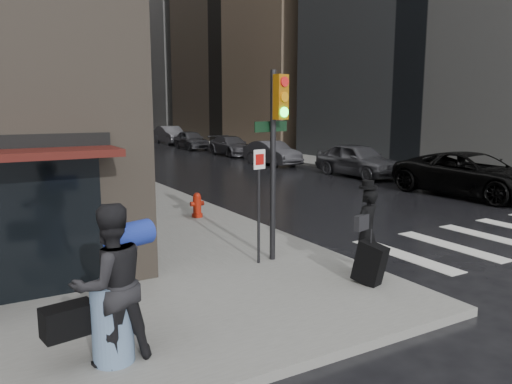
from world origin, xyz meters
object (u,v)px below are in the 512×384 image
at_px(parked_car_0, 473,175).
at_px(parked_car_4, 191,140).
at_px(man_overcoat, 367,236).
at_px(fire_hydrant, 197,206).
at_px(man_jeans, 109,284).
at_px(parked_car_2, 272,153).
at_px(parked_car_1, 358,160).
at_px(traffic_light, 275,140).
at_px(parked_car_5, 171,135).
at_px(parked_car_3, 231,146).

distance_m(parked_car_0, parked_car_4, 25.37).
height_order(man_overcoat, parked_car_0, man_overcoat).
height_order(man_overcoat, fire_hydrant, man_overcoat).
height_order(man_jeans, parked_car_2, man_jeans).
height_order(man_overcoat, parked_car_1, man_overcoat).
distance_m(traffic_light, parked_car_1, 14.83).
height_order(man_overcoat, parked_car_5, man_overcoat).
bearing_deg(parked_car_0, parked_car_1, 86.17).
bearing_deg(parked_car_5, parked_car_1, -89.92).
bearing_deg(parked_car_0, parked_car_5, 85.70).
relative_size(parked_car_1, parked_car_4, 1.10).
xyz_separation_m(fire_hydrant, parked_car_0, (10.79, -1.25, 0.35)).
relative_size(parked_car_0, parked_car_2, 1.42).
xyz_separation_m(parked_car_2, parked_car_4, (0.20, 12.68, 0.05)).
relative_size(traffic_light, parked_car_5, 0.81).
bearing_deg(man_jeans, traffic_light, -157.49).
distance_m(parked_car_3, parked_car_5, 12.68).
height_order(man_overcoat, parked_car_2, man_overcoat).
bearing_deg(parked_car_2, parked_car_5, 84.23).
bearing_deg(traffic_light, man_overcoat, -69.67).
xyz_separation_m(traffic_light, fire_hydrant, (0.28, 4.71, -2.22)).
distance_m(fire_hydrant, parked_car_3, 20.54).
bearing_deg(fire_hydrant, man_jeans, -120.75).
xyz_separation_m(fire_hydrant, parked_car_1, (10.70, 5.09, 0.34)).
relative_size(man_jeans, parked_car_3, 0.45).
bearing_deg(parked_car_2, parked_car_0, -88.40).
relative_size(fire_hydrant, parked_car_0, 0.12).
bearing_deg(parked_car_2, traffic_light, -125.02).
bearing_deg(man_overcoat, parked_car_0, -169.86).
bearing_deg(man_jeans, man_overcoat, -179.98).
relative_size(fire_hydrant, parked_car_5, 0.15).
height_order(traffic_light, parked_car_1, traffic_light).
xyz_separation_m(parked_car_0, parked_car_5, (-0.23, 31.69, -0.02)).
bearing_deg(parked_car_5, parked_car_4, -96.00).
height_order(man_overcoat, man_jeans, man_jeans).
distance_m(parked_car_0, parked_car_3, 19.02).
bearing_deg(parked_car_2, fire_hydrant, -133.62).
relative_size(parked_car_0, parked_car_1, 1.25).
height_order(parked_car_1, parked_car_4, parked_car_1).
xyz_separation_m(man_overcoat, parked_car_5, (9.81, 36.83, -0.12)).
bearing_deg(fire_hydrant, parked_car_0, -6.61).
height_order(parked_car_1, parked_car_5, parked_car_1).
xyz_separation_m(man_jeans, parked_car_4, (14.25, 31.37, -0.44)).
xyz_separation_m(fire_hydrant, parked_car_5, (10.56, 30.44, 0.33)).
distance_m(parked_car_1, parked_car_2, 6.41).
xyz_separation_m(parked_car_2, parked_car_5, (0.84, 19.01, 0.11)).
bearing_deg(man_overcoat, parked_car_5, -121.90).
relative_size(man_jeans, fire_hydrant, 2.81).
xyz_separation_m(parked_car_4, parked_car_5, (0.64, 6.34, 0.06)).
height_order(man_jeans, parked_car_3, man_jeans).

